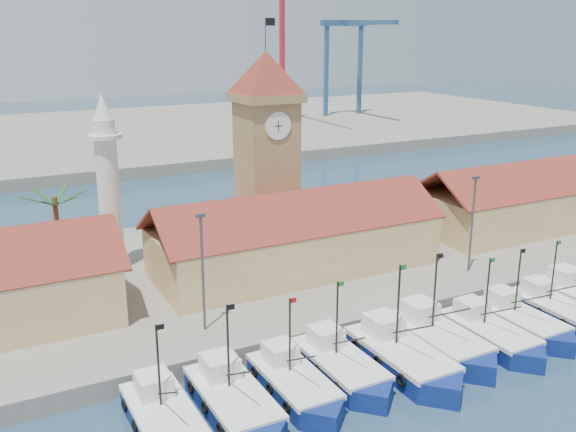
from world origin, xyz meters
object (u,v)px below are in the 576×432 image
boat_5 (440,342)px  minaret (108,183)px  clock_tower (267,148)px  boat_0 (166,423)px

boat_5 → minaret: (-18.21, 24.80, 8.91)m
boat_5 → clock_tower: clock_tower is taller
boat_0 → clock_tower: size_ratio=0.42×
boat_0 → minaret: 26.90m
boat_5 → clock_tower: 25.57m
boat_0 → boat_5: boat_5 is taller
boat_5 → minaret: minaret is taller
boat_0 → minaret: minaret is taller
minaret → boat_0: bearing=-96.6°
boat_0 → minaret: (2.91, 25.18, 8.99)m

